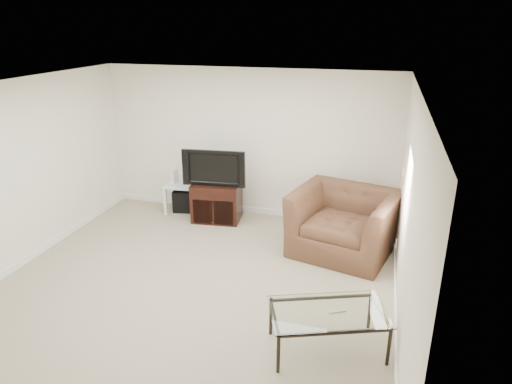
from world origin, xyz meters
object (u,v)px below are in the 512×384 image
(television, at_px, (215,166))
(recliner, at_px, (344,212))
(subwoofer, at_px, (186,200))
(tv_stand, at_px, (217,201))
(coffee_table, at_px, (327,330))
(side_table, at_px, (183,196))

(television, height_order, recliner, television)
(subwoofer, bearing_deg, tv_stand, -20.14)
(subwoofer, relative_size, coffee_table, 0.34)
(side_table, xyz_separation_m, subwoofer, (0.03, 0.02, -0.08))
(subwoofer, xyz_separation_m, coffee_table, (2.92, -3.06, 0.05))
(subwoofer, height_order, recliner, recliner)
(coffee_table, bearing_deg, tv_stand, 128.46)
(television, distance_m, coffee_table, 3.62)
(television, bearing_deg, recliner, -20.06)
(recliner, bearing_deg, side_table, 178.43)
(tv_stand, height_order, side_table, tv_stand)
(tv_stand, relative_size, subwoofer, 2.00)
(recliner, relative_size, coffee_table, 1.21)
(television, distance_m, recliner, 2.26)
(tv_stand, distance_m, coffee_table, 3.58)
(side_table, relative_size, subwoofer, 1.37)
(subwoofer, bearing_deg, side_table, -141.98)
(coffee_table, bearing_deg, subwoofer, 133.68)
(coffee_table, bearing_deg, television, 128.74)
(subwoofer, bearing_deg, coffee_table, -46.32)
(side_table, bearing_deg, television, -19.87)
(side_table, height_order, coffee_table, side_table)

